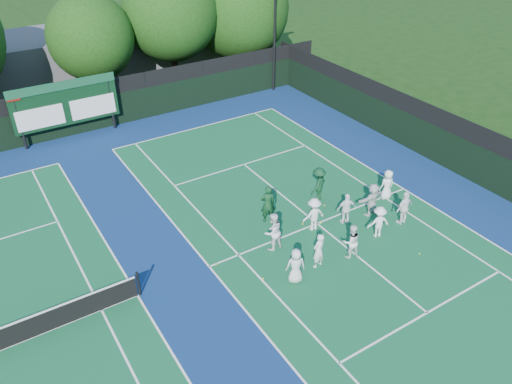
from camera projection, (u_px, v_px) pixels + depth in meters
ground at (331, 235)px, 21.78m from camera, size 120.00×120.00×0.00m
court_apron at (198, 271)px, 19.80m from camera, size 34.00×32.00×0.01m
near_court at (317, 224)px, 22.49m from camera, size 11.05×23.85×0.01m
back_fence at (83, 111)px, 29.75m from camera, size 34.00×0.08×3.00m
divider_fence_right at (456, 148)px, 25.79m from camera, size 0.08×32.00×3.00m
scoreboard at (65, 104)px, 28.55m from camera, size 6.00×0.21×3.55m
clubhouse at (105, 54)px, 36.89m from camera, size 18.00×6.00×4.00m
tree_c at (93, 39)px, 31.62m from camera, size 5.42×5.42×7.30m
tree_d at (172, 15)px, 33.64m from camera, size 6.47×6.47×8.66m
tree_e at (240, 11)px, 36.28m from camera, size 7.22×7.22×8.64m
tennis_ball_0 at (263, 278)px, 19.41m from camera, size 0.07×0.07×0.07m
tennis_ball_1 at (321, 223)px, 22.48m from camera, size 0.07×0.07×0.07m
tennis_ball_2 at (419, 254)px, 20.68m from camera, size 0.07×0.07×0.07m
tennis_ball_3 at (216, 264)px, 20.12m from camera, size 0.07×0.07×0.07m
tennis_ball_4 at (303, 224)px, 22.42m from camera, size 0.07×0.07×0.07m
tennis_ball_5 at (324, 205)px, 23.67m from camera, size 0.07×0.07×0.07m
player_front_0 at (296, 266)px, 18.95m from camera, size 0.87×0.75×1.51m
player_front_1 at (319, 251)px, 19.66m from camera, size 0.64×0.49×1.58m
player_front_2 at (351, 241)px, 20.18m from camera, size 0.88×0.76×1.55m
player_front_3 at (379, 222)px, 21.34m from camera, size 1.09×0.82×1.50m
player_front_4 at (404, 208)px, 22.11m from camera, size 0.98×0.44×1.63m
player_back_0 at (273, 232)px, 20.57m from camera, size 0.91×0.75×1.74m
player_back_1 at (314, 214)px, 21.73m from camera, size 1.09×0.70×1.59m
player_back_2 at (346, 209)px, 22.14m from camera, size 0.97×0.64×1.54m
player_back_3 at (372, 199)px, 22.71m from camera, size 1.55×0.63×1.62m
player_back_4 at (387, 185)px, 23.85m from camera, size 0.81×0.58×1.54m
coach_left at (268, 204)px, 22.19m from camera, size 0.77×0.61×1.85m
coach_right at (318, 184)px, 23.67m from camera, size 1.29×1.05×1.75m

